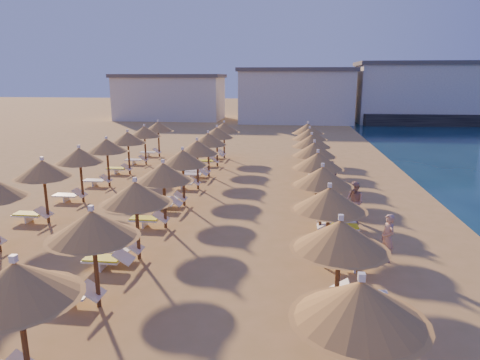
# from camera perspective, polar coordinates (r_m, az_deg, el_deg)

# --- Properties ---
(ground) EXTENTS (220.00, 220.00, 0.00)m
(ground) POSITION_cam_1_polar(r_m,az_deg,el_deg) (17.08, -2.09, -7.37)
(ground) COLOR tan
(ground) RESTS_ON ground
(jetty) EXTENTS (30.23, 6.41, 1.50)m
(jetty) POSITION_cam_1_polar(r_m,az_deg,el_deg) (63.87, 29.23, 7.06)
(jetty) COLOR black
(jetty) RESTS_ON ground
(hotel_blocks) EXTENTS (49.74, 10.68, 8.10)m
(hotel_blocks) POSITION_cam_1_polar(r_m,az_deg,el_deg) (61.06, 7.86, 11.20)
(hotel_blocks) COLOR white
(hotel_blocks) RESTS_ON ground
(parasol_row_east) EXTENTS (2.45, 31.03, 2.88)m
(parasol_row_east) POSITION_cam_1_polar(r_m,az_deg,el_deg) (18.39, 10.58, 1.45)
(parasol_row_east) COLOR brown
(parasol_row_east) RESTS_ON ground
(parasol_row_west) EXTENTS (2.45, 31.03, 2.88)m
(parasol_row_west) POSITION_cam_1_polar(r_m,az_deg,el_deg) (19.04, -8.80, 1.93)
(parasol_row_west) COLOR brown
(parasol_row_west) RESTS_ON ground
(parasol_row_inland) EXTENTS (2.45, 24.68, 2.88)m
(parasol_row_inland) POSITION_cam_1_polar(r_m,az_deg,el_deg) (23.79, -18.88, 3.67)
(parasol_row_inland) COLOR brown
(parasol_row_inland) RESTS_ON ground
(loungers) EXTENTS (14.53, 29.20, 0.66)m
(loungers) POSITION_cam_1_polar(r_m,az_deg,el_deg) (19.73, -4.80, -3.45)
(loungers) COLOR white
(loungers) RESTS_ON ground
(beachgoer_c) EXTENTS (1.02, 0.86, 1.64)m
(beachgoer_c) POSITION_cam_1_polar(r_m,az_deg,el_deg) (21.58, 12.31, -0.93)
(beachgoer_c) COLOR tan
(beachgoer_c) RESTS_ON ground
(beachgoer_a) EXTENTS (0.57, 0.70, 1.65)m
(beachgoer_a) POSITION_cam_1_polar(r_m,az_deg,el_deg) (15.37, 19.10, -7.30)
(beachgoer_a) COLOR tan
(beachgoer_a) RESTS_ON ground
(beachgoer_b) EXTENTS (1.07, 1.10, 1.79)m
(beachgoer_b) POSITION_cam_1_polar(r_m,az_deg,el_deg) (18.89, 14.99, -2.91)
(beachgoer_b) COLOR tan
(beachgoer_b) RESTS_ON ground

